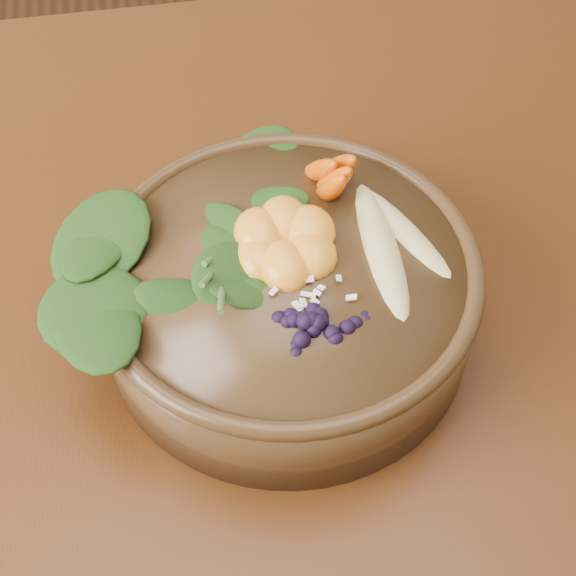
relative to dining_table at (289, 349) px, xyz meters
name	(u,v)px	position (x,y,z in m)	size (l,w,h in m)	color
dining_table	(289,349)	(0.00, 0.00, 0.00)	(1.60, 0.90, 0.75)	#331C0C
stoneware_bowl	(288,296)	(-0.01, -0.04, 0.13)	(0.29, 0.29, 0.08)	#4E341A
kale_heap	(211,197)	(-0.06, 0.02, 0.19)	(0.19, 0.17, 0.04)	#1E4212
carrot_cluster	(329,143)	(0.04, 0.04, 0.21)	(0.06, 0.06, 0.08)	#EC6106
banana_halves	(395,227)	(0.07, -0.03, 0.18)	(0.08, 0.16, 0.03)	#E0CC84
mandarin_cluster	(285,231)	(-0.01, -0.02, 0.19)	(0.08, 0.09, 0.03)	orange
blueberry_pile	(314,309)	(0.00, -0.10, 0.19)	(0.13, 0.10, 0.04)	black
coconut_flakes	(297,280)	(0.00, -0.06, 0.17)	(0.09, 0.07, 0.01)	white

